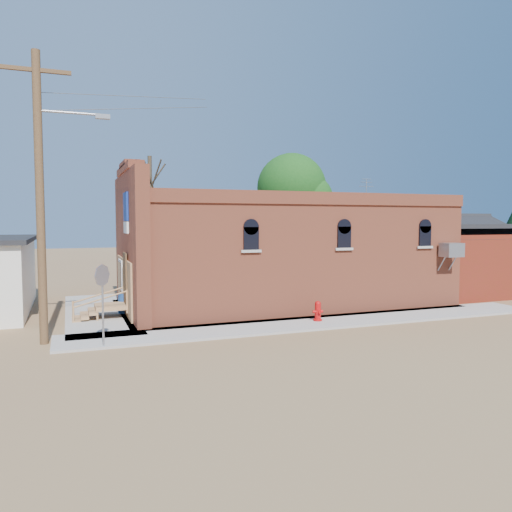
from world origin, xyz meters
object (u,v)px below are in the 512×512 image
object	(u,v)px
utility_pole	(42,191)
trash_barrel	(125,303)
fire_hydrant	(318,311)
brick_bar	(278,254)
stop_sign	(102,283)

from	to	relation	value
utility_pole	trash_barrel	bearing A→B (deg)	55.50
utility_pole	fire_hydrant	world-z (taller)	utility_pole
trash_barrel	fire_hydrant	bearing A→B (deg)	-32.85
utility_pole	fire_hydrant	size ratio (longest dim) A/B	11.91
utility_pole	trash_barrel	distance (m)	6.61
brick_bar	stop_sign	bearing A→B (deg)	-145.97
fire_hydrant	stop_sign	bearing A→B (deg)	-158.24
brick_bar	fire_hydrant	distance (m)	4.84
stop_sign	trash_barrel	distance (m)	5.68
stop_sign	brick_bar	bearing A→B (deg)	9.08
brick_bar	trash_barrel	bearing A→B (deg)	-178.72
brick_bar	trash_barrel	world-z (taller)	brick_bar
utility_pole	fire_hydrant	distance (m)	10.43
fire_hydrant	trash_barrel	world-z (taller)	trash_barrel
brick_bar	trash_barrel	xyz separation A→B (m)	(-6.94, -0.16, -1.86)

